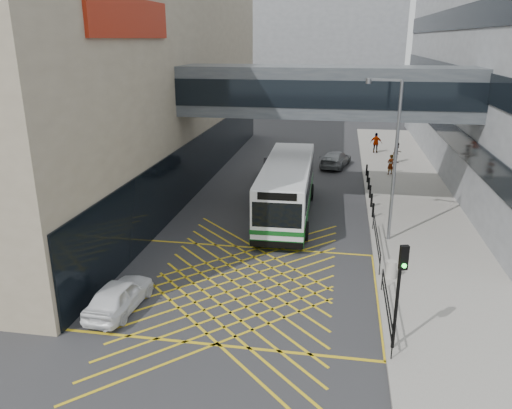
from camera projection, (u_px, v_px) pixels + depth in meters
The scene contains 18 objects.
ground at pixel (241, 287), 22.32m from camera, with size 120.00×120.00×0.00m, color #333335.
building_whsmith at pixel (48, 75), 37.63m from camera, with size 24.17×42.00×16.00m.
building_far at pixel (305, 50), 75.91m from camera, with size 28.00×16.00×18.00m, color gray.
skybridge at pixel (326, 91), 30.69m from camera, with size 20.00×4.10×3.00m.
pavement at pixel (409, 197), 34.88m from camera, with size 6.00×54.00×0.16m, color gray.
box_junction at pixel (241, 287), 22.32m from camera, with size 12.00×9.00×0.01m.
bus at pixel (287, 187), 30.95m from camera, with size 3.27×12.26×3.42m.
car_white at pixel (119, 295), 20.27m from camera, with size 1.72×4.20×1.34m, color white.
car_dark at pixel (274, 167), 40.01m from camera, with size 1.99×5.08×1.59m, color black.
car_silver at pixel (335, 158), 43.14m from camera, with size 1.98×4.68×1.46m, color gray.
traffic_light at pixel (400, 283), 16.78m from camera, with size 0.31×0.48×4.01m.
street_lamp at pixel (392, 152), 25.85m from camera, with size 1.90×0.84×8.51m.
litter_bin at pixel (391, 269), 22.76m from camera, with size 0.47×0.47×0.81m, color #ADA89E.
kerb_railings at pixel (381, 263), 22.72m from camera, with size 0.05×12.54×1.00m.
bollards at pixel (369, 187), 35.15m from camera, with size 0.14×10.14×0.90m.
pedestrian_a at pixel (390, 165), 40.07m from camera, with size 0.64×0.46×1.61m, color gray.
pedestrian_b at pixel (397, 153), 43.70m from camera, with size 0.89×0.52×1.82m, color gray.
pedestrian_c at pixel (376, 143), 47.60m from camera, with size 1.13×0.54×1.91m, color gray.
Camera 1 is at (4.04, -19.60, 10.57)m, focal length 35.00 mm.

